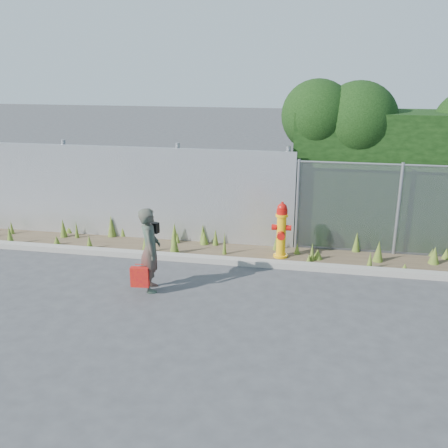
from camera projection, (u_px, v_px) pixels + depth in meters
name	position (u px, v px, depth m)	size (l,w,h in m)	color
ground	(226.00, 303.00, 8.76)	(80.00, 80.00, 0.00)	#393A3C
curb	(242.00, 262.00, 10.43)	(16.00, 0.22, 0.12)	gray
weed_strip	(239.00, 246.00, 11.11)	(16.00, 1.35, 0.54)	#4A3A2A
corrugated_fence	(115.00, 192.00, 11.81)	(8.50, 0.21, 2.30)	#ABADB2
fire_hydrant	(281.00, 231.00, 10.63)	(0.42, 0.38, 1.25)	#F5B10C
woman	(150.00, 250.00, 9.06)	(0.57, 0.38, 1.58)	#0F624B
red_tote_bag	(140.00, 277.00, 8.98)	(0.33, 0.12, 0.44)	#A10915
black_shoulder_bag	(152.00, 227.00, 9.16)	(0.26, 0.11, 0.20)	black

